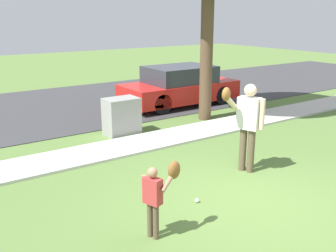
% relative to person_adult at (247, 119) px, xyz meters
% --- Properties ---
extents(ground_plane, '(48.00, 48.00, 0.00)m').
position_rel_person_adult_xyz_m(ground_plane, '(-0.85, 2.50, -1.08)').
color(ground_plane, '#567538').
extents(sidewalk_strip, '(36.00, 1.20, 0.06)m').
position_rel_person_adult_xyz_m(sidewalk_strip, '(-0.85, 2.60, -1.05)').
color(sidewalk_strip, beige).
rests_on(sidewalk_strip, ground).
extents(road_surface, '(36.00, 6.80, 0.02)m').
position_rel_person_adult_xyz_m(road_surface, '(-0.85, 7.60, -1.07)').
color(road_surface, '#38383A').
rests_on(road_surface, ground).
extents(person_adult, '(0.84, 0.60, 1.76)m').
position_rel_person_adult_xyz_m(person_adult, '(0.00, 0.00, 0.00)').
color(person_adult, brown).
rests_on(person_adult, ground).
extents(person_child, '(0.55, 0.36, 1.10)m').
position_rel_person_adult_xyz_m(person_child, '(-2.70, -1.00, -0.37)').
color(person_child, brown).
rests_on(person_child, ground).
extents(baseball, '(0.07, 0.07, 0.07)m').
position_rel_person_adult_xyz_m(baseball, '(-1.62, -0.52, -1.04)').
color(baseball, white).
rests_on(baseball, ground).
extents(utility_cabinet, '(0.86, 0.61, 0.97)m').
position_rel_person_adult_xyz_m(utility_cabinet, '(-0.86, 3.58, -0.60)').
color(utility_cabinet, gray).
rests_on(utility_cabinet, ground).
extents(parked_hatchback_red, '(4.00, 1.75, 1.33)m').
position_rel_person_adult_xyz_m(parked_hatchback_red, '(2.36, 5.46, -0.42)').
color(parked_hatchback_red, red).
rests_on(parked_hatchback_red, road_surface).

